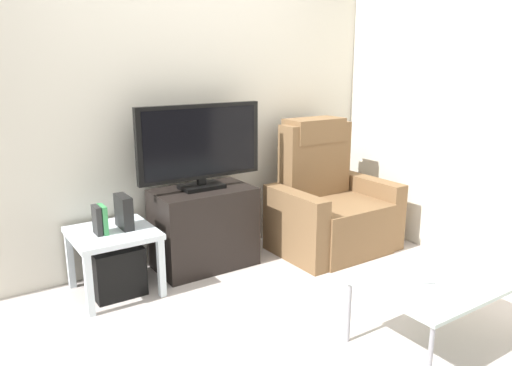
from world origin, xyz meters
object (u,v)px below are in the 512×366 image
at_px(recliner_armchair, 329,205).
at_px(game_console, 124,212).
at_px(book_middle, 103,219).
at_px(coffee_table, 440,282).
at_px(subwoofer_box, 115,269).
at_px(tv_stand, 204,228).
at_px(side_table, 113,240).
at_px(book_leftmost, 97,220).
at_px(television, 201,145).
at_px(cell_phone, 423,278).

distance_m(recliner_armchair, game_console, 1.72).
relative_size(book_middle, game_console, 0.84).
relative_size(recliner_armchair, coffee_table, 1.20).
bearing_deg(subwoofer_box, recliner_armchair, -5.53).
xyz_separation_m(tv_stand, game_console, (-0.63, -0.05, 0.25)).
distance_m(side_table, book_leftmost, 0.20).
height_order(television, book_middle, television).
bearing_deg(coffee_table, cell_phone, 149.72).
height_order(recliner_armchair, side_table, recliner_armchair).
bearing_deg(book_leftmost, tv_stand, 5.56).
bearing_deg(side_table, tv_stand, 4.75).
bearing_deg(cell_phone, television, 133.82).
distance_m(book_leftmost, coffee_table, 2.13).
bearing_deg(television, book_middle, -172.81).
height_order(side_table, book_middle, book_middle).
bearing_deg(cell_phone, coffee_table, -3.86).
relative_size(television, subwoofer_box, 2.95).
xyz_separation_m(recliner_armchair, book_middle, (-1.85, 0.15, 0.17)).
bearing_deg(television, tv_stand, -90.00).
xyz_separation_m(side_table, game_console, (0.09, 0.01, 0.18)).
xyz_separation_m(subwoofer_box, book_middle, (-0.06, -0.02, 0.37)).
height_order(subwoofer_box, book_middle, book_middle).
bearing_deg(television, side_table, -173.77).
relative_size(tv_stand, book_middle, 3.89).
height_order(book_leftmost, book_middle, book_leftmost).
height_order(tv_stand, book_middle, book_middle).
xyz_separation_m(recliner_armchair, cell_phone, (-0.55, -1.38, 0.02)).
height_order(tv_stand, game_console, game_console).
bearing_deg(recliner_armchair, coffee_table, -108.52).
distance_m(game_console, coffee_table, 2.04).
relative_size(side_table, cell_phone, 3.60).
bearing_deg(side_table, cell_phone, -51.61).
relative_size(subwoofer_box, book_middle, 1.74).
xyz_separation_m(book_leftmost, cell_phone, (1.33, -1.53, -0.15)).
xyz_separation_m(recliner_armchair, side_table, (-1.79, 0.17, 0.00)).
bearing_deg(cell_phone, game_console, 152.54).
xyz_separation_m(book_leftmost, game_console, (0.19, 0.03, 0.02)).
xyz_separation_m(television, book_leftmost, (-0.82, -0.10, -0.41)).
distance_m(subwoofer_box, book_middle, 0.38).
height_order(side_table, cell_phone, side_table).
bearing_deg(television, book_leftmost, -173.14).
relative_size(tv_stand, side_table, 1.38).
distance_m(tv_stand, recliner_armchair, 1.09).
relative_size(recliner_armchair, side_table, 2.00).
bearing_deg(side_table, coffee_table, -50.62).
height_order(recliner_armchair, game_console, recliner_armchair).
height_order(subwoofer_box, coffee_table, coffee_table).
bearing_deg(tv_stand, recliner_armchair, -12.31).
height_order(tv_stand, subwoofer_box, tv_stand).
xyz_separation_m(game_console, cell_phone, (1.14, -1.56, -0.17)).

